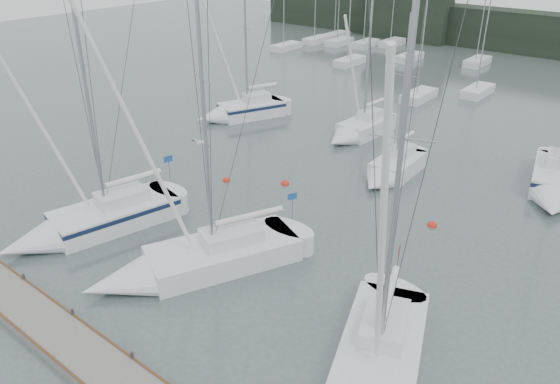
{
  "coord_description": "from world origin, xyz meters",
  "views": [
    {
      "loc": [
        16.13,
        -12.62,
        15.15
      ],
      "look_at": [
        1.8,
        5.0,
        3.84
      ],
      "focal_mm": 35.0,
      "sensor_mm": 36.0,
      "label": 1
    }
  ],
  "objects_px": {
    "sailboat_mid_b": "(356,131)",
    "buoy_b": "(432,226)",
    "sailboat_mid_a": "(237,112)",
    "sailboat_mid_c": "(390,171)",
    "sailboat_mid_d": "(555,186)",
    "sailboat_near_center": "(178,266)",
    "sailboat_near_left": "(83,225)",
    "buoy_c": "(226,181)",
    "buoy_a": "(285,184)"
  },
  "relations": [
    {
      "from": "sailboat_mid_b",
      "to": "buoy_b",
      "type": "xyz_separation_m",
      "value": [
        10.58,
        -9.0,
        -0.55
      ]
    },
    {
      "from": "sailboat_mid_b",
      "to": "sailboat_mid_a",
      "type": "bearing_deg",
      "value": -163.62
    },
    {
      "from": "sailboat_mid_c",
      "to": "sailboat_mid_d",
      "type": "bearing_deg",
      "value": 22.62
    },
    {
      "from": "sailboat_near_center",
      "to": "sailboat_mid_a",
      "type": "xyz_separation_m",
      "value": [
        -13.58,
        18.6,
        0.1
      ]
    },
    {
      "from": "sailboat_mid_d",
      "to": "sailboat_mid_c",
      "type": "bearing_deg",
      "value": -167.26
    },
    {
      "from": "sailboat_near_left",
      "to": "sailboat_near_center",
      "type": "relative_size",
      "value": 0.97
    },
    {
      "from": "sailboat_near_center",
      "to": "buoy_c",
      "type": "height_order",
      "value": "sailboat_near_center"
    },
    {
      "from": "sailboat_mid_d",
      "to": "buoy_a",
      "type": "relative_size",
      "value": 23.85
    },
    {
      "from": "sailboat_near_left",
      "to": "buoy_a",
      "type": "height_order",
      "value": "sailboat_near_left"
    },
    {
      "from": "sailboat_near_center",
      "to": "sailboat_mid_c",
      "type": "bearing_deg",
      "value": 105.85
    },
    {
      "from": "sailboat_mid_d",
      "to": "sailboat_near_center",
      "type": "bearing_deg",
      "value": -132.21
    },
    {
      "from": "sailboat_mid_c",
      "to": "sailboat_mid_d",
      "type": "xyz_separation_m",
      "value": [
        9.0,
        4.28,
        0.09
      ]
    },
    {
      "from": "sailboat_mid_a",
      "to": "sailboat_mid_c",
      "type": "bearing_deg",
      "value": 14.01
    },
    {
      "from": "sailboat_near_center",
      "to": "buoy_a",
      "type": "relative_size",
      "value": 29.33
    },
    {
      "from": "sailboat_mid_a",
      "to": "buoy_c",
      "type": "distance_m",
      "value": 12.46
    },
    {
      "from": "sailboat_mid_b",
      "to": "buoy_c",
      "type": "height_order",
      "value": "sailboat_mid_b"
    },
    {
      "from": "sailboat_near_left",
      "to": "buoy_c",
      "type": "bearing_deg",
      "value": 95.77
    },
    {
      "from": "sailboat_near_center",
      "to": "buoy_a",
      "type": "height_order",
      "value": "sailboat_near_center"
    },
    {
      "from": "buoy_a",
      "to": "buoy_b",
      "type": "relative_size",
      "value": 1.01
    },
    {
      "from": "buoy_a",
      "to": "sailboat_near_center",
      "type": "bearing_deg",
      "value": -78.05
    },
    {
      "from": "sailboat_near_center",
      "to": "buoy_a",
      "type": "bearing_deg",
      "value": 126.56
    },
    {
      "from": "buoy_a",
      "to": "sailboat_near_left",
      "type": "bearing_deg",
      "value": -110.82
    },
    {
      "from": "sailboat_mid_c",
      "to": "buoy_a",
      "type": "height_order",
      "value": "sailboat_mid_c"
    },
    {
      "from": "buoy_b",
      "to": "sailboat_near_center",
      "type": "bearing_deg",
      "value": -121.35
    },
    {
      "from": "sailboat_near_center",
      "to": "sailboat_mid_c",
      "type": "xyz_separation_m",
      "value": [
        2.47,
        15.99,
        0.02
      ]
    },
    {
      "from": "sailboat_near_center",
      "to": "sailboat_mid_c",
      "type": "distance_m",
      "value": 16.18
    },
    {
      "from": "sailboat_near_left",
      "to": "buoy_c",
      "type": "relative_size",
      "value": 31.14
    },
    {
      "from": "sailboat_mid_a",
      "to": "buoy_a",
      "type": "distance_m",
      "value": 13.56
    },
    {
      "from": "sailboat_mid_b",
      "to": "buoy_c",
      "type": "bearing_deg",
      "value": -98.0
    },
    {
      "from": "buoy_b",
      "to": "sailboat_near_left",
      "type": "bearing_deg",
      "value": -138.02
    },
    {
      "from": "sailboat_mid_d",
      "to": "buoy_b",
      "type": "distance_m",
      "value": 9.25
    },
    {
      "from": "sailboat_near_left",
      "to": "buoy_a",
      "type": "distance_m",
      "value": 12.57
    },
    {
      "from": "sailboat_mid_b",
      "to": "sailboat_mid_d",
      "type": "height_order",
      "value": "sailboat_mid_d"
    },
    {
      "from": "sailboat_mid_a",
      "to": "buoy_c",
      "type": "xyz_separation_m",
      "value": [
        7.95,
        -9.58,
        -0.63
      ]
    },
    {
      "from": "sailboat_mid_d",
      "to": "sailboat_near_left",
      "type": "bearing_deg",
      "value": -143.79
    },
    {
      "from": "buoy_a",
      "to": "buoy_b",
      "type": "bearing_deg",
      "value": 5.76
    },
    {
      "from": "sailboat_mid_c",
      "to": "buoy_a",
      "type": "bearing_deg",
      "value": -137.03
    },
    {
      "from": "sailboat_mid_d",
      "to": "buoy_a",
      "type": "height_order",
      "value": "sailboat_mid_d"
    },
    {
      "from": "buoy_c",
      "to": "sailboat_near_left",
      "type": "bearing_deg",
      "value": -96.91
    },
    {
      "from": "sailboat_near_left",
      "to": "buoy_a",
      "type": "relative_size",
      "value": 28.36
    },
    {
      "from": "sailboat_mid_d",
      "to": "sailboat_mid_b",
      "type": "bearing_deg",
      "value": 164.36
    },
    {
      "from": "sailboat_near_left",
      "to": "buoy_b",
      "type": "xyz_separation_m",
      "value": [
        14.13,
        12.71,
        -0.61
      ]
    },
    {
      "from": "sailboat_near_left",
      "to": "sailboat_mid_d",
      "type": "relative_size",
      "value": 1.19
    },
    {
      "from": "sailboat_mid_a",
      "to": "sailboat_mid_d",
      "type": "bearing_deg",
      "value": 27.08
    },
    {
      "from": "buoy_a",
      "to": "buoy_b",
      "type": "height_order",
      "value": "buoy_a"
    },
    {
      "from": "sailboat_near_center",
      "to": "sailboat_mid_d",
      "type": "distance_m",
      "value": 23.29
    },
    {
      "from": "sailboat_mid_a",
      "to": "buoy_b",
      "type": "relative_size",
      "value": 23.37
    },
    {
      "from": "sailboat_mid_b",
      "to": "sailboat_mid_d",
      "type": "relative_size",
      "value": 0.89
    },
    {
      "from": "buoy_a",
      "to": "sailboat_mid_d",
      "type": "bearing_deg",
      "value": 33.75
    },
    {
      "from": "sailboat_mid_a",
      "to": "sailboat_mid_d",
      "type": "height_order",
      "value": "sailboat_mid_d"
    }
  ]
}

